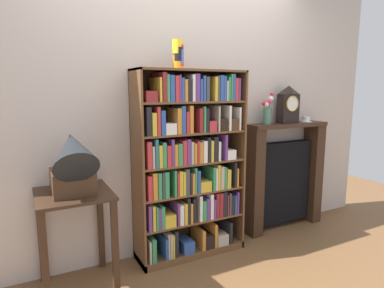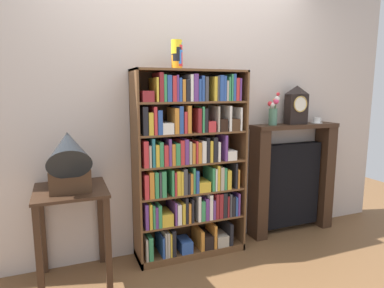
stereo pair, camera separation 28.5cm
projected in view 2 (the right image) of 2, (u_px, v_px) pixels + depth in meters
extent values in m
cube|color=brown|center=(196.00, 260.00, 2.88)|extent=(7.44, 6.40, 0.02)
cube|color=beige|center=(190.00, 108.00, 3.01)|extent=(4.44, 0.08, 2.60)
cube|color=brown|center=(136.00, 170.00, 2.70)|extent=(0.02, 0.31, 1.63)
cube|color=brown|center=(238.00, 161.00, 3.05)|extent=(0.02, 0.31, 1.63)
cube|color=#4C311C|center=(184.00, 162.00, 3.02)|extent=(0.97, 0.01, 1.63)
cube|color=brown|center=(190.00, 71.00, 2.74)|extent=(0.97, 0.31, 0.02)
cube|color=brown|center=(190.00, 249.00, 3.00)|extent=(0.97, 0.31, 0.06)
cube|color=#B2A893|center=(144.00, 245.00, 2.81)|extent=(0.02, 0.25, 0.19)
cube|color=#388E56|center=(148.00, 245.00, 2.80)|extent=(0.04, 0.21, 0.20)
cube|color=#2D519E|center=(160.00, 242.00, 2.87)|extent=(0.02, 0.26, 0.18)
cube|color=#B2A893|center=(162.00, 240.00, 2.86)|extent=(0.02, 0.25, 0.22)
cube|color=#B2A893|center=(166.00, 241.00, 2.85)|extent=(0.02, 0.21, 0.22)
cube|color=gold|center=(167.00, 241.00, 2.87)|extent=(0.02, 0.24, 0.21)
cube|color=black|center=(170.00, 238.00, 2.89)|extent=(0.03, 0.26, 0.23)
cube|color=#2D519E|center=(184.00, 244.00, 2.91)|extent=(0.10, 0.18, 0.11)
cube|color=orange|center=(198.00, 237.00, 2.99)|extent=(0.03, 0.24, 0.18)
cube|color=black|center=(204.00, 238.00, 3.01)|extent=(0.08, 0.23, 0.12)
cube|color=orange|center=(211.00, 233.00, 3.01)|extent=(0.03, 0.21, 0.21)
cube|color=#B2A893|center=(219.00, 238.00, 3.04)|extent=(0.11, 0.18, 0.10)
cube|color=black|center=(225.00, 230.00, 3.10)|extent=(0.03, 0.26, 0.20)
cube|color=brown|center=(190.00, 218.00, 2.96)|extent=(0.93, 0.29, 0.02)
cube|color=#663884|center=(144.00, 213.00, 2.76)|extent=(0.03, 0.25, 0.21)
cube|color=gold|center=(148.00, 213.00, 2.76)|extent=(0.02, 0.23, 0.21)
cube|color=#388E56|center=(151.00, 213.00, 2.77)|extent=(0.02, 0.22, 0.20)
cube|color=#663884|center=(153.00, 213.00, 2.80)|extent=(0.02, 0.27, 0.18)
cube|color=#388E56|center=(157.00, 213.00, 2.79)|extent=(0.03, 0.21, 0.19)
cube|color=gold|center=(165.00, 217.00, 2.82)|extent=(0.10, 0.21, 0.11)
cube|color=#663884|center=(171.00, 210.00, 2.86)|extent=(0.02, 0.27, 0.20)
cube|color=white|center=(176.00, 211.00, 2.85)|extent=(0.04, 0.21, 0.17)
cube|color=gold|center=(180.00, 210.00, 2.87)|extent=(0.03, 0.22, 0.18)
cube|color=black|center=(183.00, 207.00, 2.87)|extent=(0.02, 0.22, 0.23)
cube|color=orange|center=(185.00, 209.00, 2.90)|extent=(0.02, 0.24, 0.17)
cube|color=black|center=(189.00, 208.00, 2.89)|extent=(0.02, 0.21, 0.21)
cube|color=white|center=(195.00, 206.00, 2.91)|extent=(0.02, 0.22, 0.23)
cube|color=#388E56|center=(198.00, 207.00, 2.95)|extent=(0.04, 0.26, 0.18)
cube|color=#663884|center=(203.00, 206.00, 2.95)|extent=(0.03, 0.23, 0.19)
cube|color=white|center=(205.00, 203.00, 2.98)|extent=(0.03, 0.27, 0.23)
cube|color=#663884|center=(209.00, 206.00, 2.99)|extent=(0.02, 0.26, 0.17)
cube|color=maroon|center=(212.00, 203.00, 2.99)|extent=(0.03, 0.24, 0.23)
cube|color=maroon|center=(216.00, 203.00, 2.99)|extent=(0.04, 0.23, 0.22)
cube|color=black|center=(219.00, 201.00, 3.03)|extent=(0.04, 0.27, 0.23)
cube|color=maroon|center=(223.00, 203.00, 3.02)|extent=(0.02, 0.23, 0.19)
cube|color=#424247|center=(225.00, 202.00, 3.05)|extent=(0.02, 0.26, 0.21)
cube|color=black|center=(228.00, 203.00, 3.04)|extent=(0.03, 0.21, 0.18)
cube|color=#2D519E|center=(231.00, 203.00, 3.05)|extent=(0.02, 0.22, 0.17)
cube|color=#663884|center=(233.00, 201.00, 3.08)|extent=(0.02, 0.26, 0.21)
cube|color=brown|center=(190.00, 190.00, 2.91)|extent=(0.93, 0.29, 0.02)
cube|color=#C63338|center=(143.00, 184.00, 2.73)|extent=(0.03, 0.27, 0.20)
cube|color=orange|center=(148.00, 182.00, 2.74)|extent=(0.04, 0.26, 0.22)
cube|color=#388E56|center=(153.00, 182.00, 2.75)|extent=(0.03, 0.25, 0.21)
cube|color=#424247|center=(157.00, 182.00, 2.76)|extent=(0.02, 0.24, 0.21)
cube|color=#388E56|center=(161.00, 182.00, 2.76)|extent=(0.04, 0.22, 0.22)
cube|color=#388E56|center=(169.00, 180.00, 2.80)|extent=(0.02, 0.25, 0.22)
cube|color=#C63338|center=(171.00, 181.00, 2.81)|extent=(0.02, 0.25, 0.20)
cube|color=gold|center=(175.00, 181.00, 2.80)|extent=(0.03, 0.21, 0.21)
cube|color=gold|center=(178.00, 181.00, 2.82)|extent=(0.02, 0.22, 0.20)
cube|color=#424247|center=(181.00, 179.00, 2.84)|extent=(0.03, 0.25, 0.22)
cube|color=black|center=(185.00, 181.00, 2.85)|extent=(0.02, 0.23, 0.18)
cube|color=orange|center=(188.00, 181.00, 2.85)|extent=(0.02, 0.21, 0.17)
cube|color=#388E56|center=(190.00, 178.00, 2.85)|extent=(0.02, 0.22, 0.22)
cube|color=#2D519E|center=(192.00, 179.00, 2.89)|extent=(0.03, 0.27, 0.19)
cube|color=gold|center=(201.00, 185.00, 2.89)|extent=(0.11, 0.19, 0.09)
cube|color=#388E56|center=(209.00, 177.00, 2.92)|extent=(0.02, 0.21, 0.21)
cube|color=white|center=(211.00, 177.00, 2.94)|extent=(0.02, 0.24, 0.19)
cube|color=gold|center=(213.00, 175.00, 2.95)|extent=(0.02, 0.25, 0.22)
cube|color=#B2A893|center=(216.00, 176.00, 2.97)|extent=(0.03, 0.26, 0.20)
cube|color=#388E56|center=(219.00, 176.00, 2.99)|extent=(0.02, 0.27, 0.20)
cube|color=gold|center=(224.00, 177.00, 2.99)|extent=(0.04, 0.24, 0.17)
cube|color=black|center=(231.00, 173.00, 3.00)|extent=(0.02, 0.23, 0.23)
cube|color=orange|center=(232.00, 176.00, 3.03)|extent=(0.02, 0.25, 0.17)
cube|color=brown|center=(190.00, 162.00, 2.87)|extent=(0.93, 0.29, 0.02)
cube|color=#C63338|center=(143.00, 152.00, 2.68)|extent=(0.04, 0.26, 0.21)
cube|color=#B2A893|center=(147.00, 154.00, 2.70)|extent=(0.02, 0.25, 0.18)
cube|color=teal|center=(151.00, 151.00, 2.69)|extent=(0.02, 0.22, 0.23)
cube|color=gold|center=(154.00, 154.00, 2.72)|extent=(0.03, 0.26, 0.18)
cube|color=#388E56|center=(157.00, 152.00, 2.74)|extent=(0.03, 0.27, 0.20)
cube|color=#C63338|center=(163.00, 154.00, 2.72)|extent=(0.04, 0.21, 0.17)
cube|color=#663884|center=(166.00, 150.00, 2.75)|extent=(0.02, 0.24, 0.22)
cube|color=orange|center=(170.00, 153.00, 2.76)|extent=(0.03, 0.24, 0.17)
cube|color=#388E56|center=(174.00, 152.00, 2.77)|extent=(0.04, 0.23, 0.18)
cube|color=#C63338|center=(178.00, 151.00, 2.79)|extent=(0.03, 0.26, 0.20)
cube|color=#663884|center=(183.00, 150.00, 2.79)|extent=(0.03, 0.22, 0.21)
cube|color=#B2A893|center=(186.00, 151.00, 2.80)|extent=(0.02, 0.22, 0.19)
cube|color=orange|center=(189.00, 152.00, 2.83)|extent=(0.03, 0.24, 0.17)
cube|color=#C63338|center=(192.00, 150.00, 2.84)|extent=(0.02, 0.26, 0.19)
cube|color=orange|center=(194.00, 151.00, 2.86)|extent=(0.03, 0.27, 0.18)
cube|color=white|center=(199.00, 150.00, 2.85)|extent=(0.04, 0.23, 0.19)
cube|color=black|center=(203.00, 148.00, 2.87)|extent=(0.03, 0.25, 0.21)
cube|color=gold|center=(206.00, 150.00, 2.88)|extent=(0.03, 0.24, 0.18)
cube|color=black|center=(210.00, 148.00, 2.89)|extent=(0.04, 0.22, 0.21)
cube|color=white|center=(213.00, 150.00, 2.92)|extent=(0.02, 0.26, 0.17)
cube|color=#663884|center=(221.00, 147.00, 2.92)|extent=(0.02, 0.21, 0.22)
cube|color=white|center=(227.00, 154.00, 2.96)|extent=(0.09, 0.23, 0.08)
cube|color=brown|center=(190.00, 132.00, 2.83)|extent=(0.93, 0.29, 0.02)
cube|color=black|center=(142.00, 120.00, 2.64)|extent=(0.04, 0.24, 0.22)
cube|color=gold|center=(148.00, 123.00, 2.64)|extent=(0.04, 0.22, 0.18)
cube|color=#C63338|center=(152.00, 120.00, 2.66)|extent=(0.02, 0.25, 0.22)
cube|color=#2D519E|center=(157.00, 122.00, 2.67)|extent=(0.04, 0.23, 0.19)
cube|color=white|center=(164.00, 127.00, 2.71)|extent=(0.09, 0.25, 0.09)
cube|color=orange|center=(173.00, 120.00, 2.72)|extent=(0.03, 0.22, 0.21)
cube|color=#2D519E|center=(177.00, 119.00, 2.73)|extent=(0.03, 0.22, 0.22)
cube|color=#C63338|center=(181.00, 121.00, 2.77)|extent=(0.02, 0.27, 0.18)
cube|color=orange|center=(185.00, 119.00, 2.75)|extent=(0.03, 0.21, 0.22)
cube|color=maroon|center=(194.00, 120.00, 2.81)|extent=(0.03, 0.27, 0.20)
cube|color=#388E56|center=(199.00, 119.00, 2.80)|extent=(0.02, 0.22, 0.21)
cube|color=black|center=(201.00, 120.00, 2.81)|extent=(0.03, 0.23, 0.20)
cube|color=#C63338|center=(207.00, 126.00, 2.84)|extent=(0.07, 0.22, 0.09)
cube|color=#B2A893|center=(214.00, 118.00, 2.85)|extent=(0.02, 0.21, 0.21)
cube|color=black|center=(220.00, 125.00, 2.86)|extent=(0.07, 0.18, 0.11)
cube|color=white|center=(224.00, 118.00, 2.91)|extent=(0.02, 0.26, 0.22)
cube|color=#472D1C|center=(230.00, 124.00, 2.92)|extent=(0.07, 0.23, 0.10)
cube|color=white|center=(235.00, 118.00, 2.93)|extent=(0.02, 0.22, 0.20)
cube|color=brown|center=(190.00, 102.00, 2.79)|extent=(0.93, 0.29, 0.02)
cube|color=maroon|center=(146.00, 96.00, 2.59)|extent=(0.09, 0.19, 0.09)
cube|color=gold|center=(154.00, 90.00, 2.63)|extent=(0.02, 0.25, 0.19)
cube|color=maroon|center=(158.00, 87.00, 2.64)|extent=(0.03, 0.24, 0.23)
cube|color=#388E56|center=(161.00, 88.00, 2.66)|extent=(0.02, 0.25, 0.21)
cube|color=#2D519E|center=(166.00, 89.00, 2.65)|extent=(0.04, 0.21, 0.21)
cube|color=#C63338|center=(171.00, 89.00, 2.67)|extent=(0.03, 0.22, 0.20)
cube|color=#663884|center=(173.00, 88.00, 2.69)|extent=(0.02, 0.25, 0.21)
cube|color=#2D519E|center=(176.00, 90.00, 2.71)|extent=(0.02, 0.26, 0.19)
cube|color=orange|center=(180.00, 90.00, 2.70)|extent=(0.03, 0.22, 0.17)
cube|color=black|center=(184.00, 90.00, 2.72)|extent=(0.03, 0.23, 0.18)
cube|color=white|center=(187.00, 88.00, 2.72)|extent=(0.02, 0.22, 0.21)
cube|color=#663884|center=(191.00, 88.00, 2.75)|extent=(0.04, 0.24, 0.22)
cube|color=#2D519E|center=(195.00, 90.00, 2.76)|extent=(0.02, 0.24, 0.18)
cube|color=#2D519E|center=(198.00, 89.00, 2.76)|extent=(0.02, 0.23, 0.21)
cube|color=#424247|center=(201.00, 89.00, 2.78)|extent=(0.03, 0.24, 0.20)
cube|color=gold|center=(210.00, 89.00, 2.81)|extent=(0.03, 0.24, 0.20)
cube|color=#424247|center=(213.00, 88.00, 2.81)|extent=(0.02, 0.22, 0.21)
cube|color=#2D519E|center=(217.00, 88.00, 2.81)|extent=(0.04, 0.21, 0.21)
cube|color=#2D519E|center=(220.00, 89.00, 2.83)|extent=(0.02, 0.22, 0.21)
cube|color=#B2A893|center=(221.00, 91.00, 2.86)|extent=(0.02, 0.26, 0.17)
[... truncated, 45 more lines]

